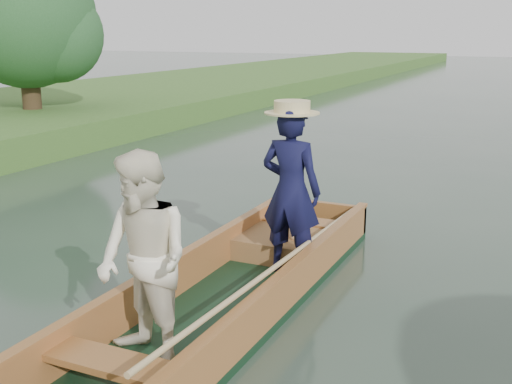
% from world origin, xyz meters
% --- Properties ---
extents(ground, '(120.00, 120.00, 0.00)m').
position_xyz_m(ground, '(0.00, 0.00, 0.00)').
color(ground, '#283D30').
rests_on(ground, ground).
extents(trees_far, '(21.02, 8.75, 4.33)m').
position_xyz_m(trees_far, '(-0.69, 4.45, 2.56)').
color(trees_far, '#47331E').
rests_on(trees_far, ground).
extents(punt, '(1.13, 5.00, 1.76)m').
position_xyz_m(punt, '(0.02, -0.06, 0.54)').
color(punt, black).
rests_on(punt, ground).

